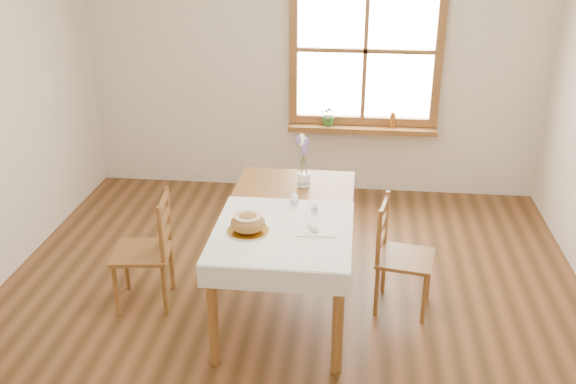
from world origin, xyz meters
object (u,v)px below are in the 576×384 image
(bread_plate, at_px, (248,231))
(flower_vase, at_px, (304,181))
(chair_right, at_px, (405,257))
(chair_left, at_px, (142,251))
(dining_table, at_px, (288,223))

(bread_plate, bearing_deg, flower_vase, 70.09)
(chair_right, bearing_deg, flower_vase, 72.45)
(chair_left, bearing_deg, bread_plate, 65.38)
(dining_table, distance_m, flower_vase, 0.47)
(chair_left, xyz_separation_m, flower_vase, (1.12, 0.55, 0.37))
(chair_left, relative_size, bread_plate, 3.25)
(dining_table, relative_size, chair_right, 1.92)
(dining_table, distance_m, chair_left, 1.08)
(dining_table, bearing_deg, chair_right, 3.21)
(dining_table, xyz_separation_m, flower_vase, (0.07, 0.45, 0.14))
(chair_left, distance_m, flower_vase, 1.30)
(dining_table, bearing_deg, bread_plate, -122.17)
(chair_left, bearing_deg, flower_vase, 108.53)
(dining_table, relative_size, flower_vase, 15.48)
(chair_right, height_order, bread_plate, chair_right)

